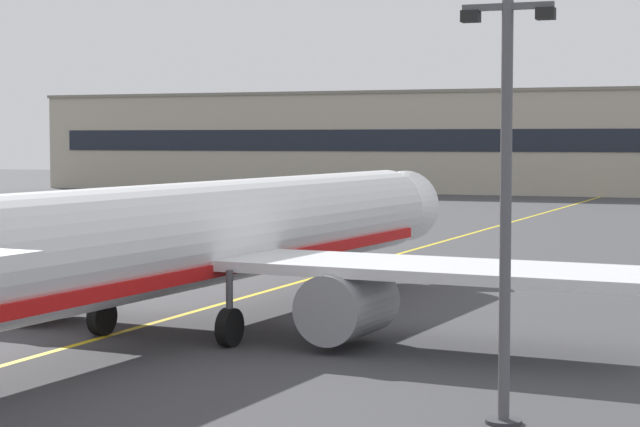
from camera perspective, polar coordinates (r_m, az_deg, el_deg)
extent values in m
cube|color=yellow|center=(58.74, 0.11, -3.08)|extent=(6.21, 179.91, 0.01)
cylinder|color=white|center=(41.45, -6.22, -1.06)|extent=(6.84, 36.19, 3.80)
cone|color=white|center=(58.68, 3.80, 0.34)|extent=(3.82, 2.90, 3.61)
cube|color=red|center=(41.55, -6.21, -2.50)|extent=(6.52, 33.32, 0.44)
cube|color=black|center=(56.89, 3.09, 0.90)|extent=(2.93, 1.34, 0.60)
cube|color=white|center=(42.04, -5.78, -2.16)|extent=(32.29, 7.50, 0.36)
cylinder|color=gray|center=(44.93, -13.21, -3.43)|extent=(2.60, 3.78, 2.30)
cylinder|color=black|center=(46.37, -11.77, -3.19)|extent=(1.96, 0.35, 1.95)
cylinder|color=gray|center=(38.42, 1.38, -4.52)|extent=(2.60, 3.78, 2.30)
cylinder|color=black|center=(40.09, 2.47, -4.18)|extent=(1.96, 0.35, 1.95)
cylinder|color=#4C4C51|center=(54.43, 1.90, -2.06)|extent=(0.24, 0.24, 1.60)
cylinder|color=black|center=(54.54, 1.90, -3.13)|extent=(0.47, 0.93, 0.90)
cylinder|color=#4C4C51|center=(41.44, -10.73, -3.50)|extent=(0.24, 0.24, 1.60)
cylinder|color=black|center=(41.59, -10.71, -5.04)|extent=(0.51, 1.33, 1.30)
cylinder|color=#4C4C51|center=(38.60, -4.49, -3.98)|extent=(0.24, 0.24, 1.60)
cylinder|color=black|center=(38.76, -4.49, -5.63)|extent=(0.51, 1.33, 1.30)
cylinder|color=#515156|center=(28.13, 9.15, -0.04)|extent=(0.28, 0.28, 10.22)
cylinder|color=#333338|center=(28.90, 9.05, -10.10)|extent=(0.90, 0.90, 0.10)
cube|color=#515156|center=(28.25, 9.25, 10.05)|extent=(2.20, 0.16, 0.16)
cube|color=black|center=(28.42, 7.45, 9.62)|extent=(0.44, 0.36, 0.28)
cube|color=black|center=(28.06, 11.08, 9.66)|extent=(0.44, 0.36, 0.28)
cone|color=orange|center=(55.97, 1.36, -3.13)|extent=(0.36, 0.36, 0.55)
cylinder|color=white|center=(55.96, 1.36, -3.11)|extent=(0.23, 0.23, 0.07)
cube|color=orange|center=(56.00, 1.36, -3.40)|extent=(0.44, 0.44, 0.03)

